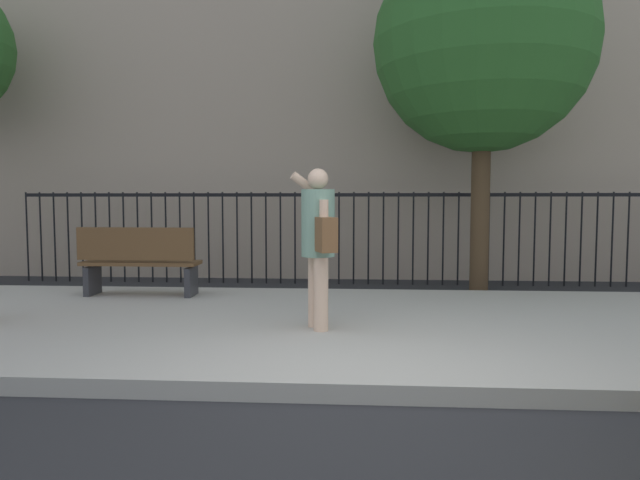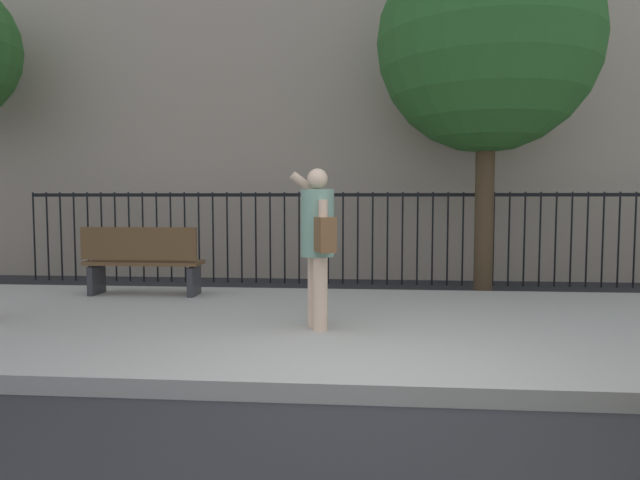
% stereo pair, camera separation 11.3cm
% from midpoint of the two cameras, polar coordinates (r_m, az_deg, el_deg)
% --- Properties ---
extents(ground_plane, '(60.00, 60.00, 0.00)m').
position_cam_midpoint_polar(ground_plane, '(4.32, 3.49, -16.00)').
color(ground_plane, '#28282B').
extents(sidewalk, '(28.00, 4.40, 0.15)m').
position_cam_midpoint_polar(sidewalk, '(6.41, 3.64, -8.60)').
color(sidewalk, '#B2ADA3').
rests_on(sidewalk, ground).
extents(iron_fence, '(12.03, 0.04, 1.60)m').
position_cam_midpoint_polar(iron_fence, '(9.97, 3.76, 1.43)').
color(iron_fence, black).
rests_on(iron_fence, ground).
extents(pedestrian_on_phone, '(0.53, 0.72, 1.64)m').
position_cam_midpoint_polar(pedestrian_on_phone, '(5.83, -0.67, 0.34)').
color(pedestrian_on_phone, beige).
rests_on(pedestrian_on_phone, sidewalk).
extents(street_bench, '(1.60, 0.45, 0.95)m').
position_cam_midpoint_polar(street_bench, '(8.26, -17.85, -1.88)').
color(street_bench, brown).
rests_on(street_bench, sidewalk).
extents(street_tree_mid, '(3.34, 3.34, 5.52)m').
position_cam_midpoint_polar(street_tree_mid, '(9.55, 15.52, 18.24)').
color(street_tree_mid, '#4C3823').
rests_on(street_tree_mid, ground).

